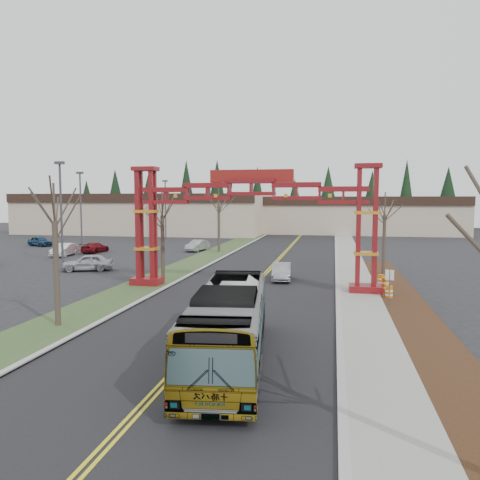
% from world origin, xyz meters
% --- Properties ---
extents(ground, '(200.00, 200.00, 0.00)m').
position_xyz_m(ground, '(0.00, 0.00, 0.00)').
color(ground, black).
rests_on(ground, ground).
extents(road, '(12.00, 110.00, 0.02)m').
position_xyz_m(road, '(0.00, 25.00, 0.01)').
color(road, black).
rests_on(road, ground).
extents(lane_line_left, '(0.12, 100.00, 0.01)m').
position_xyz_m(lane_line_left, '(-0.12, 25.00, 0.03)').
color(lane_line_left, yellow).
rests_on(lane_line_left, road).
extents(lane_line_right, '(0.12, 100.00, 0.01)m').
position_xyz_m(lane_line_right, '(0.12, 25.00, 0.03)').
color(lane_line_right, yellow).
rests_on(lane_line_right, road).
extents(curb_right, '(0.30, 110.00, 0.15)m').
position_xyz_m(curb_right, '(6.15, 25.00, 0.07)').
color(curb_right, '#ACADA7').
rests_on(curb_right, ground).
extents(sidewalk_right, '(2.60, 110.00, 0.14)m').
position_xyz_m(sidewalk_right, '(7.60, 25.00, 0.08)').
color(sidewalk_right, gray).
rests_on(sidewalk_right, ground).
extents(landscape_strip, '(2.60, 50.00, 0.12)m').
position_xyz_m(landscape_strip, '(10.20, 10.00, 0.06)').
color(landscape_strip, '#321B10').
rests_on(landscape_strip, ground).
extents(grass_median, '(4.00, 110.00, 0.08)m').
position_xyz_m(grass_median, '(-8.00, 25.00, 0.04)').
color(grass_median, '#304824').
rests_on(grass_median, ground).
extents(curb_left, '(0.30, 110.00, 0.15)m').
position_xyz_m(curb_left, '(-6.15, 25.00, 0.07)').
color(curb_left, '#ACADA7').
rests_on(curb_left, ground).
extents(gateway_arch, '(18.20, 1.60, 8.90)m').
position_xyz_m(gateway_arch, '(0.00, 18.00, 5.98)').
color(gateway_arch, maroon).
rests_on(gateway_arch, ground).
extents(retail_building_west, '(46.00, 22.30, 7.50)m').
position_xyz_m(retail_building_west, '(-30.00, 71.96, 3.76)').
color(retail_building_west, '#BDA991').
rests_on(retail_building_west, ground).
extents(retail_building_east, '(38.00, 20.30, 7.00)m').
position_xyz_m(retail_building_east, '(10.00, 79.95, 3.51)').
color(retail_building_east, '#BDA991').
rests_on(retail_building_east, ground).
extents(conifer_treeline, '(116.10, 5.60, 13.00)m').
position_xyz_m(conifer_treeline, '(0.25, 92.00, 6.49)').
color(conifer_treeline, black).
rests_on(conifer_treeline, ground).
extents(transit_bus, '(3.97, 11.36, 3.10)m').
position_xyz_m(transit_bus, '(1.80, 2.76, 1.55)').
color(transit_bus, '#ABADB3').
rests_on(transit_bus, ground).
extents(silver_sedan, '(1.84, 4.29, 1.38)m').
position_xyz_m(silver_sedan, '(1.73, 22.28, 0.69)').
color(silver_sedan, '#A5A8AD').
rests_on(silver_sedan, ground).
extents(parked_car_near_a, '(4.86, 3.25, 1.54)m').
position_xyz_m(parked_car_near_a, '(-16.13, 23.71, 0.77)').
color(parked_car_near_a, '#B8BCC1').
rests_on(parked_car_near_a, ground).
extents(parked_car_near_b, '(1.94, 4.54, 1.46)m').
position_xyz_m(parked_car_near_b, '(-24.47, 33.35, 0.73)').
color(parked_car_near_b, white).
rests_on(parked_car_near_b, ground).
extents(parked_car_mid_a, '(2.00, 4.44, 1.26)m').
position_xyz_m(parked_car_mid_a, '(-22.81, 37.31, 0.63)').
color(parked_car_mid_a, maroon).
rests_on(parked_car_mid_a, ground).
extents(parked_car_mid_b, '(4.29, 2.94, 1.36)m').
position_xyz_m(parked_car_mid_b, '(-34.24, 43.00, 0.68)').
color(parked_car_mid_b, navy).
rests_on(parked_car_mid_b, ground).
extents(parked_car_far_a, '(2.27, 4.42, 1.39)m').
position_xyz_m(parked_car_far_a, '(-11.00, 41.36, 0.69)').
color(parked_car_far_a, '#A1A4A9').
rests_on(parked_car_far_a, ground).
extents(bare_tree_median_near, '(2.91, 2.91, 7.32)m').
position_xyz_m(bare_tree_median_near, '(-8.00, 6.30, 5.36)').
color(bare_tree_median_near, '#382D26').
rests_on(bare_tree_median_near, ground).
extents(bare_tree_median_mid, '(3.23, 3.23, 7.28)m').
position_xyz_m(bare_tree_median_mid, '(-8.00, 21.36, 5.13)').
color(bare_tree_median_mid, '#382D26').
rests_on(bare_tree_median_mid, ground).
extents(bare_tree_median_far, '(3.21, 3.21, 7.97)m').
position_xyz_m(bare_tree_median_far, '(-8.00, 40.54, 5.82)').
color(bare_tree_median_far, '#382D26').
rests_on(bare_tree_median_far, ground).
extents(bare_tree_right_far, '(2.90, 2.90, 7.11)m').
position_xyz_m(bare_tree_right_far, '(10.00, 26.19, 5.16)').
color(bare_tree_right_far, '#382D26').
rests_on(bare_tree_right_far, ground).
extents(light_pole_near, '(0.88, 0.44, 10.14)m').
position_xyz_m(light_pole_near, '(-20.21, 26.21, 5.87)').
color(light_pole_near, '#3F3F44').
rests_on(light_pole_near, ground).
extents(light_pole_mid, '(0.88, 0.44, 10.13)m').
position_xyz_m(light_pole_mid, '(-27.39, 42.19, 5.86)').
color(light_pole_mid, '#3F3F44').
rests_on(light_pole_mid, ground).
extents(light_pole_far, '(0.83, 0.41, 9.57)m').
position_xyz_m(light_pole_far, '(-21.03, 57.15, 5.53)').
color(light_pole_far, '#3F3F44').
rests_on(light_pole_far, ground).
extents(street_sign, '(0.49, 0.23, 2.26)m').
position_xyz_m(street_sign, '(9.15, 14.19, 1.63)').
color(street_sign, '#3F3F44').
rests_on(street_sign, ground).
extents(barrel_south, '(0.48, 0.48, 0.89)m').
position_xyz_m(barrel_south, '(9.40, 16.40, 0.44)').
color(barrel_south, '#CF6B0B').
rests_on(barrel_south, ground).
extents(barrel_mid, '(0.58, 0.58, 1.07)m').
position_xyz_m(barrel_mid, '(9.41, 18.60, 0.54)').
color(barrel_mid, '#CF6B0B').
rests_on(barrel_mid, ground).
extents(barrel_north, '(0.49, 0.49, 0.90)m').
position_xyz_m(barrel_north, '(9.33, 20.94, 0.45)').
color(barrel_north, '#CF6B0B').
rests_on(barrel_north, ground).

